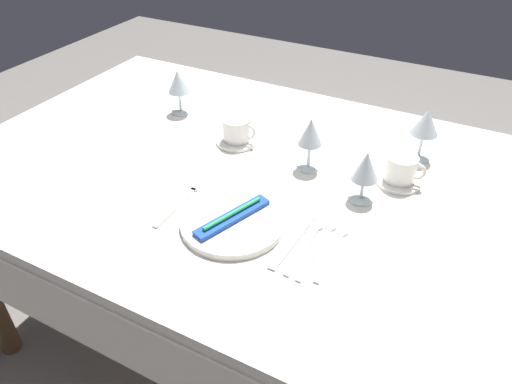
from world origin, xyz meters
TOP-DOWN VIEW (x-y plane):
  - ground_plane at (0.00, 0.00)m, footprint 6.00×6.00m
  - dining_table at (0.00, 0.00)m, footprint 1.80×1.11m
  - dinner_plate at (0.02, -0.23)m, footprint 0.25×0.25m
  - toothbrush_package at (0.02, -0.23)m, footprint 0.11×0.21m
  - fork_outer at (-0.14, -0.22)m, footprint 0.02×0.21m
  - dinner_knife at (0.18, -0.22)m, footprint 0.03×0.22m
  - spoon_soup at (0.21, -0.20)m, footprint 0.03×0.21m
  - spoon_dessert at (0.24, -0.19)m, footprint 0.03×0.22m
  - spoon_tea at (0.27, -0.19)m, footprint 0.03×0.20m
  - saucer_left at (0.33, 0.13)m, footprint 0.12×0.12m
  - coffee_cup_left at (0.33, 0.13)m, footprint 0.11×0.08m
  - saucer_right at (-0.16, 0.11)m, footprint 0.13×0.13m
  - coffee_cup_right at (-0.16, 0.11)m, footprint 0.11×0.08m
  - wine_glass_centre at (0.09, 0.08)m, footprint 0.07×0.07m
  - wine_glass_left at (0.35, 0.28)m, footprint 0.08×0.08m
  - wine_glass_right at (0.26, 0.01)m, footprint 0.07×0.07m
  - wine_glass_far at (-0.43, 0.20)m, footprint 0.07×0.07m

SIDE VIEW (x-z plane):
  - ground_plane at x=0.00m, z-range 0.00..0.00m
  - dining_table at x=0.00m, z-range 0.29..1.03m
  - spoon_soup at x=0.21m, z-range 0.74..0.75m
  - dinner_knife at x=0.18m, z-range 0.74..0.74m
  - spoon_dessert at x=0.24m, z-range 0.74..0.75m
  - fork_outer at x=-0.14m, z-range 0.74..0.74m
  - spoon_tea at x=0.27m, z-range 0.74..0.75m
  - saucer_left at x=0.33m, z-range 0.74..0.75m
  - saucer_right at x=-0.16m, z-range 0.74..0.75m
  - dinner_plate at x=0.02m, z-range 0.74..0.76m
  - toothbrush_package at x=0.02m, z-range 0.75..0.78m
  - coffee_cup_right at x=-0.16m, z-range 0.75..0.82m
  - coffee_cup_left at x=0.33m, z-range 0.75..0.82m
  - wine_glass_right at x=0.26m, z-range 0.76..0.91m
  - wine_glass_far at x=-0.43m, z-range 0.77..0.92m
  - wine_glass_centre at x=0.09m, z-range 0.77..0.92m
  - wine_glass_left at x=0.35m, z-range 0.77..0.93m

